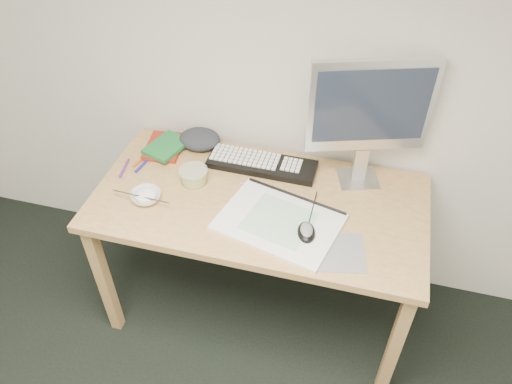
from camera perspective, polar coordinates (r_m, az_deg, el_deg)
desk at (r=2.16m, az=0.32°, el=-2.46°), size 1.40×0.70×0.75m
mousepad at (r=1.92m, az=9.12°, el=-6.78°), size 0.25×0.24×0.00m
sketchpad at (r=2.00m, az=2.63°, el=-3.42°), size 0.53×0.44×0.01m
keyboard at (r=2.25m, az=0.69°, el=3.19°), size 0.49×0.16×0.03m
monitor at (r=2.03m, az=12.91°, el=9.15°), size 0.48×0.20×0.58m
mouse at (r=1.94m, az=5.79°, el=-4.35°), size 0.10×0.13×0.04m
rice_bowl at (r=2.14m, az=-12.45°, el=-0.51°), size 0.16×0.16×0.04m
chopsticks at (r=2.11m, az=-13.04°, el=-0.50°), size 0.25×0.03×0.02m
fruit_tub at (r=2.19m, az=-7.13°, el=1.88°), size 0.16×0.16×0.06m
book_red at (r=2.40m, az=-10.44°, el=5.13°), size 0.19×0.23×0.02m
book_green at (r=2.37m, az=-10.17°, el=5.17°), size 0.20×0.23×0.02m
cloth_lump at (r=2.39m, az=-6.45°, el=6.00°), size 0.17×0.14×0.07m
pencil_pink at (r=2.15m, az=0.64°, el=0.58°), size 0.19×0.01×0.01m
pencil_tan at (r=2.11m, az=1.66°, el=-0.49°), size 0.12×0.16×0.01m
pencil_black at (r=2.10m, az=2.79°, el=-0.88°), size 0.20×0.03×0.01m
marker_blue at (r=2.33m, az=-12.69°, el=3.21°), size 0.03×0.13×0.01m
marker_orange at (r=2.36m, az=-12.78°, el=3.79°), size 0.05×0.14×0.01m
marker_purple at (r=2.32m, az=-14.83°, el=2.65°), size 0.03×0.13×0.01m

